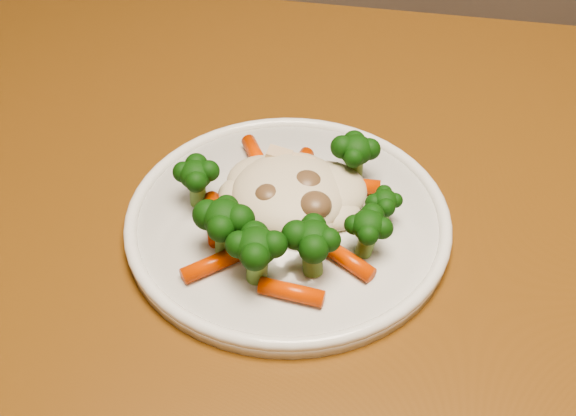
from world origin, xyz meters
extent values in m
cube|color=brown|center=(-0.16, -0.22, 0.73)|extent=(1.33, 0.94, 0.04)
cylinder|color=white|center=(-0.08, -0.17, 0.76)|extent=(0.25, 0.25, 0.01)
ellipsoid|color=beige|center=(-0.08, -0.16, 0.78)|extent=(0.11, 0.10, 0.04)
ellipsoid|color=black|center=(-0.12, -0.22, 0.78)|extent=(0.05, 0.05, 0.04)
ellipsoid|color=black|center=(-0.09, -0.24, 0.78)|extent=(0.05, 0.05, 0.04)
ellipsoid|color=black|center=(-0.05, -0.23, 0.78)|extent=(0.05, 0.05, 0.04)
ellipsoid|color=black|center=(-0.02, -0.21, 0.78)|extent=(0.04, 0.04, 0.04)
ellipsoid|color=black|center=(0.00, -0.17, 0.78)|extent=(0.03, 0.03, 0.03)
ellipsoid|color=black|center=(-0.03, -0.13, 0.78)|extent=(0.04, 0.04, 0.04)
ellipsoid|color=black|center=(-0.15, -0.17, 0.78)|extent=(0.04, 0.04, 0.04)
cylinder|color=#EC4505|center=(-0.11, -0.11, 0.77)|extent=(0.03, 0.05, 0.01)
cylinder|color=#EC4505|center=(-0.07, -0.13, 0.77)|extent=(0.03, 0.05, 0.01)
cylinder|color=#EC4505|center=(-0.03, -0.14, 0.77)|extent=(0.04, 0.01, 0.01)
cylinder|color=#EC4505|center=(-0.13, -0.19, 0.77)|extent=(0.02, 0.05, 0.01)
cylinder|color=#EC4505|center=(-0.12, -0.23, 0.77)|extent=(0.05, 0.04, 0.01)
cylinder|color=#EC4505|center=(-0.06, -0.25, 0.77)|extent=(0.05, 0.02, 0.01)
cylinder|color=#EC4505|center=(-0.03, -0.22, 0.77)|extent=(0.04, 0.04, 0.01)
ellipsoid|color=brown|center=(-0.06, -0.16, 0.78)|extent=(0.03, 0.03, 0.02)
ellipsoid|color=brown|center=(-0.06, -0.18, 0.78)|extent=(0.03, 0.03, 0.02)
ellipsoid|color=brown|center=(-0.09, -0.17, 0.78)|extent=(0.02, 0.02, 0.02)
cube|color=beige|center=(-0.09, -0.13, 0.78)|extent=(0.02, 0.02, 0.01)
cube|color=beige|center=(-0.07, -0.13, 0.78)|extent=(0.02, 0.02, 0.01)
camera|label=1|loc=(-0.03, -0.57, 1.14)|focal=45.00mm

